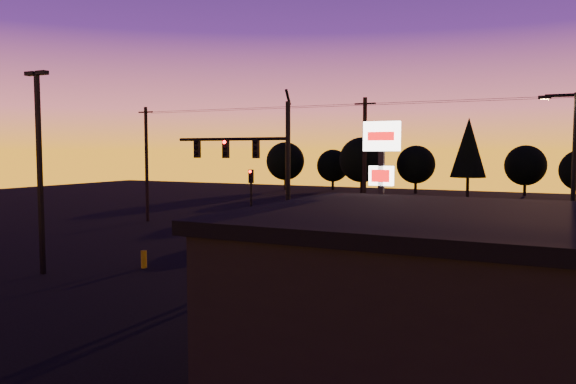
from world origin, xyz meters
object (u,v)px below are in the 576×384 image
object	(u,v)px
pylon_sign	(381,168)
bollard	(144,259)
car_mid	(254,231)
traffic_signal_mast	(259,164)
parking_lot_light	(39,158)
streetlight	(571,180)
suv_parked	(355,300)
secondary_signal	(251,192)
car_right	(435,244)

from	to	relation	value
pylon_sign	bollard	bearing A→B (deg)	-172.89
car_mid	traffic_signal_mast	bearing A→B (deg)	-135.10
parking_lot_light	streetlight	distance (m)	23.05
streetlight	car_mid	xyz separation A→B (m)	(-17.00, 3.08, -3.68)
pylon_sign	suv_parked	size ratio (longest dim) A/B	1.46
parking_lot_light	bollard	world-z (taller)	parking_lot_light
secondary_signal	streetlight	xyz separation A→B (m)	(18.91, -5.99, 1.56)
traffic_signal_mast	pylon_sign	world-z (taller)	traffic_signal_mast
parking_lot_light	pylon_sign	bearing A→B (deg)	17.23
streetlight	car_right	xyz separation A→B (m)	(-6.41, 4.19, -3.81)
pylon_sign	car_right	world-z (taller)	pylon_sign
car_mid	car_right	world-z (taller)	car_mid
traffic_signal_mast	car_right	world-z (taller)	traffic_signal_mast
secondary_signal	car_mid	distance (m)	4.07
parking_lot_light	suv_parked	world-z (taller)	parking_lot_light
traffic_signal_mast	car_mid	xyz separation A→B (m)	(-3.00, 4.58, -4.19)
streetlight	bollard	world-z (taller)	streetlight
pylon_sign	car_mid	xyz separation A→B (m)	(-10.10, 7.08, -4.17)
bollard	car_mid	bearing A→B (deg)	82.12
secondary_signal	suv_parked	distance (m)	19.41
streetlight	pylon_sign	bearing A→B (deg)	-149.92
traffic_signal_mast	bollard	xyz separation A→B (m)	(-4.17, -3.90, -4.52)
suv_parked	pylon_sign	bearing A→B (deg)	78.69
traffic_signal_mast	car_mid	size ratio (longest dim) A/B	1.90
bollard	car_mid	size ratio (longest dim) A/B	0.18
bollard	suv_parked	bearing A→B (deg)	-15.19
car_mid	suv_parked	size ratio (longest dim) A/B	0.97
secondary_signal	parking_lot_light	xyz separation A→B (m)	(-2.50, -14.49, 2.41)
traffic_signal_mast	secondary_signal	bearing A→B (deg)	123.19
car_mid	car_right	size ratio (longest dim) A/B	1.07
car_right	car_mid	bearing A→B (deg)	-84.23
streetlight	suv_parked	xyz separation A→B (m)	(-6.32, -8.63, -3.77)
secondary_signal	car_mid	size ratio (longest dim) A/B	0.96
parking_lot_light	streetlight	world-z (taller)	parking_lot_light
pylon_sign	streetlight	world-z (taller)	streetlight
streetlight	suv_parked	bearing A→B (deg)	-126.25
streetlight	car_mid	world-z (taller)	streetlight
bollard	car_mid	world-z (taller)	car_mid
streetlight	suv_parked	distance (m)	11.34
secondary_signal	parking_lot_light	size ratio (longest dim) A/B	0.48
streetlight	secondary_signal	bearing A→B (deg)	162.44
traffic_signal_mast	bollard	distance (m)	7.28
bollard	suv_parked	distance (m)	12.29
parking_lot_light	pylon_sign	distance (m)	15.19
parking_lot_light	streetlight	size ratio (longest dim) A/B	1.14
secondary_signal	car_mid	bearing A→B (deg)	-56.78
traffic_signal_mast	car_right	size ratio (longest dim) A/B	2.03
secondary_signal	suv_parked	world-z (taller)	secondary_signal
car_mid	car_right	xyz separation A→B (m)	(10.59, 1.11, -0.13)
pylon_sign	bollard	world-z (taller)	pylon_sign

